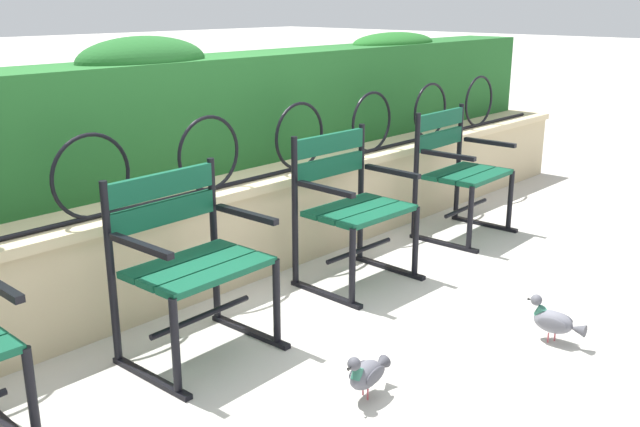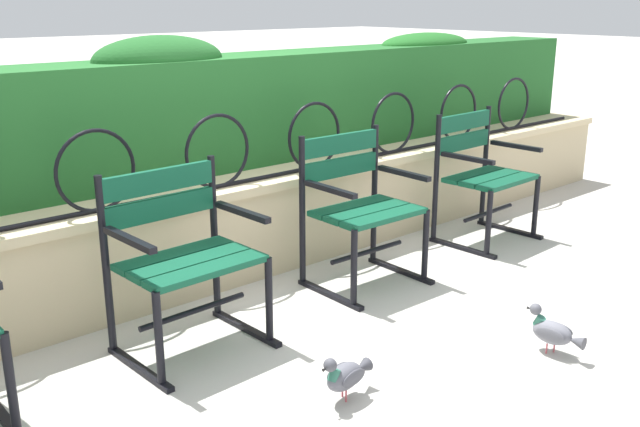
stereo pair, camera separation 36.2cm
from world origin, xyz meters
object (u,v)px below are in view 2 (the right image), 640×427
pigeon_near_chairs (553,332)px  park_chair_centre_left (182,253)px  park_chair_centre_right (359,204)px  park_chair_rightmost (481,172)px  pigeon_far_side (345,375)px

pigeon_near_chairs → park_chair_centre_left: bearing=135.3°
park_chair_centre_left → park_chair_centre_right: size_ratio=0.98×
park_chair_rightmost → pigeon_far_side: bearing=-156.9°
park_chair_centre_right → pigeon_near_chairs: size_ratio=3.01×
park_chair_rightmost → pigeon_far_side: 2.35m
park_chair_rightmost → pigeon_far_side: park_chair_rightmost is taller
park_chair_centre_right → park_chair_centre_left: bearing=-178.2°
park_chair_rightmost → park_chair_centre_right: bearing=-179.5°
park_chair_centre_left → pigeon_near_chairs: park_chair_centre_left is taller
pigeon_far_side → park_chair_centre_left: bearing=105.0°
park_chair_centre_right → pigeon_far_side: 1.36m
pigeon_far_side → park_chair_rightmost: bearing=23.1°
park_chair_centre_right → pigeon_far_side: bearing=-136.7°
park_chair_centre_left → pigeon_near_chairs: bearing=-44.7°
park_chair_centre_right → pigeon_near_chairs: 1.30m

